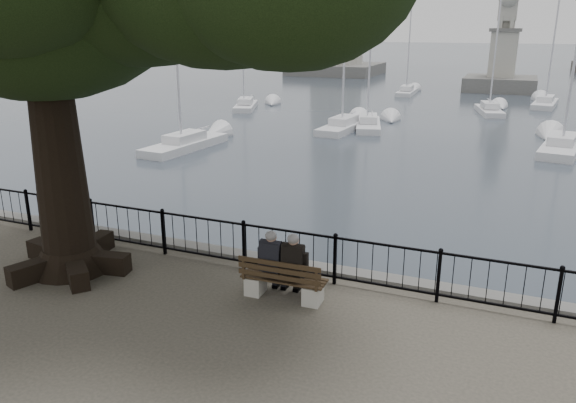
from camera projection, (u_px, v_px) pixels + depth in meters
The scene contains 14 objects.
harbor at pixel (297, 287), 12.15m from camera, with size 260.00×260.00×1.20m.
railing at pixel (288, 250), 11.39m from camera, with size 22.06×0.06×1.00m.
bench at pixel (283, 284), 10.48m from camera, with size 1.62×0.52×0.85m.
person_left at pixel (274, 265), 10.54m from camera, with size 0.40×0.67×1.35m.
person_right at pixel (295, 268), 10.40m from camera, with size 0.40×0.67×1.35m.
lion_monument at pixel (502, 65), 52.22m from camera, with size 6.38×6.38×9.31m.
sailboat_a at pixel (185, 144), 27.96m from camera, with size 1.96×5.58×9.34m.
sailboat_b at pixel (368, 122), 33.62m from camera, with size 2.60×5.15×11.64m.
sailboat_c at pixel (562, 145), 27.46m from camera, with size 2.39×5.85×10.29m.
sailboat_e at pixel (246, 104), 41.46m from camera, with size 2.87×4.94×10.57m.
sailboat_f at pixel (489, 109), 39.23m from camera, with size 2.39×4.93×10.26m.
sailboat_g at pixel (545, 103), 42.61m from camera, with size 2.10×5.49×9.93m.
sailboat_h at pixel (407, 91), 49.97m from camera, with size 1.45×4.71×10.97m.
sailboat_i at pixel (344, 124), 32.94m from camera, with size 1.88×5.45×12.22m.
Camera 1 is at (4.03, -7.26, 4.93)m, focal length 35.00 mm.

